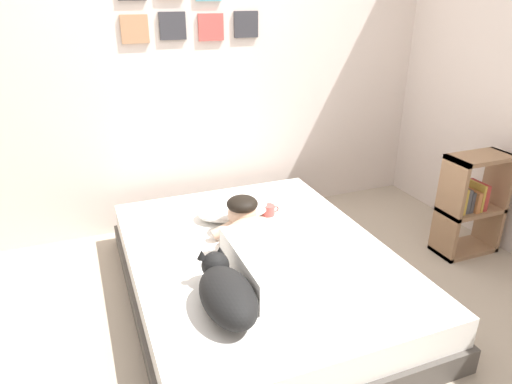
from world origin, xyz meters
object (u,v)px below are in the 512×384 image
bed (259,273)px  pillow (234,210)px  coffee_cup (269,210)px  cell_phone (257,254)px  dog (226,292)px  bookshelf (470,204)px  person_lying (264,246)px

bed → pillow: bearing=89.2°
coffee_cup → cell_phone: (-0.28, -0.47, -0.03)m
dog → coffee_cup: 1.09m
dog → cell_phone: size_ratio=4.11×
coffee_cup → cell_phone: bearing=-120.4°
cell_phone → bookshelf: (1.65, 0.00, 0.05)m
cell_phone → bookshelf: bearing=0.0°
bookshelf → pillow: bearing=161.5°
pillow → dog: dog is taller
coffee_cup → bookshelf: 1.45m
pillow → dog: (-0.37, -0.97, 0.05)m
person_lying → bookshelf: bearing=3.1°
cell_phone → bookshelf: bookshelf is taller
bed → dog: 0.65m
coffee_cup → dog: bearing=-124.1°
person_lying → bookshelf: (1.64, 0.09, -0.05)m
person_lying → coffee_cup: bearing=64.4°
coffee_cup → bookshelf: bookshelf is taller
coffee_cup → cell_phone: 0.55m
dog → cell_phone: dog is taller
pillow → bookshelf: size_ratio=0.69×
pillow → dog: bearing=-111.0°
bed → bookshelf: bookshelf is taller
pillow → person_lying: 0.63m
person_lying → bookshelf: 1.64m
dog → coffee_cup: size_ratio=4.60×
cell_phone → bookshelf: size_ratio=0.19×
coffee_cup → bookshelf: bearing=-19.1°
bed → dog: (-0.36, -0.47, 0.27)m
bed → bookshelf: size_ratio=2.72×
bed → pillow: 0.54m
cell_phone → bookshelf: 1.65m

